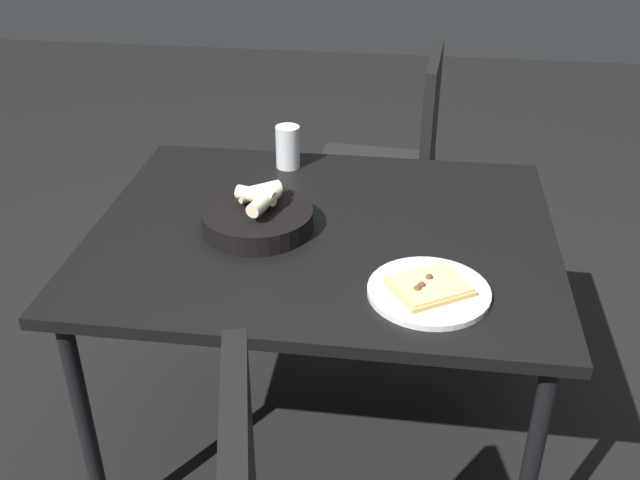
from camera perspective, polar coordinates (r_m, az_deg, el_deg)
The scene contains 6 objects.
ground at distance 2.28m, azimuth 0.19°, elevation -15.00°, with size 8.00×8.00×0.00m, color black.
dining_table at distance 1.86m, azimuth 0.22°, elevation -0.69°, with size 0.91×1.15×0.72m.
pizza_plate at distance 1.60m, azimuth 8.46°, elevation -3.89°, with size 0.27×0.27×0.04m.
bread_basket at distance 1.83m, azimuth -4.84°, elevation 1.80°, with size 0.28×0.28×0.11m.
beer_glass at distance 2.14m, azimuth -2.51°, elevation 7.10°, with size 0.07×0.07×0.12m.
chair_near at distance 2.75m, azimuth 5.93°, elevation 6.50°, with size 0.47×0.47×0.90m.
Camera 1 is at (-1.58, -0.21, 1.62)m, focal length 41.15 mm.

